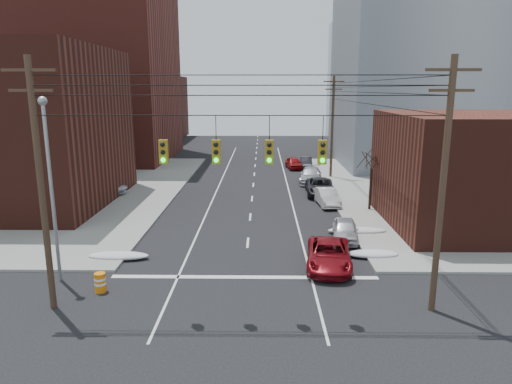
{
  "coord_description": "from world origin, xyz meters",
  "views": [
    {
      "loc": [
        0.91,
        -15.82,
        9.67
      ],
      "look_at": [
        0.51,
        13.52,
        3.0
      ],
      "focal_mm": 32.0,
      "sensor_mm": 36.0,
      "label": 1
    }
  ],
  "objects_px": {
    "construction_barrel": "(100,282)",
    "red_pickup": "(329,255)",
    "lot_car_c": "(14,203)",
    "parked_car_a": "(345,230)",
    "parked_car_b": "(327,197)",
    "parked_car_d": "(311,175)",
    "parked_car_f": "(306,162)",
    "parked_car_c": "(320,187)",
    "lot_car_a": "(53,202)",
    "parked_car_e": "(294,163)",
    "lot_car_d": "(39,190)",
    "lot_car_b": "(97,187)"
  },
  "relations": [
    {
      "from": "construction_barrel",
      "to": "lot_car_a",
      "type": "bearing_deg",
      "value": 121.33
    },
    {
      "from": "parked_car_c",
      "to": "parked_car_e",
      "type": "height_order",
      "value": "parked_car_c"
    },
    {
      "from": "lot_car_a",
      "to": "lot_car_b",
      "type": "distance_m",
      "value": 5.78
    },
    {
      "from": "parked_car_a",
      "to": "lot_car_a",
      "type": "bearing_deg",
      "value": 171.4
    },
    {
      "from": "parked_car_e",
      "to": "parked_car_d",
      "type": "bearing_deg",
      "value": -89.38
    },
    {
      "from": "parked_car_f",
      "to": "red_pickup",
      "type": "bearing_deg",
      "value": -90.54
    },
    {
      "from": "lot_car_c",
      "to": "parked_car_a",
      "type": "bearing_deg",
      "value": -116.96
    },
    {
      "from": "parked_car_b",
      "to": "lot_car_c",
      "type": "height_order",
      "value": "lot_car_c"
    },
    {
      "from": "red_pickup",
      "to": "parked_car_c",
      "type": "relative_size",
      "value": 0.94
    },
    {
      "from": "parked_car_e",
      "to": "lot_car_a",
      "type": "xyz_separation_m",
      "value": [
        -20.6,
        -20.6,
        0.12
      ]
    },
    {
      "from": "parked_car_c",
      "to": "construction_barrel",
      "type": "xyz_separation_m",
      "value": [
        -13.25,
        -20.92,
        -0.27
      ]
    },
    {
      "from": "parked_car_e",
      "to": "lot_car_d",
      "type": "distance_m",
      "value": 28.85
    },
    {
      "from": "lot_car_d",
      "to": "parked_car_e",
      "type": "bearing_deg",
      "value": -66.83
    },
    {
      "from": "parked_car_f",
      "to": "lot_car_a",
      "type": "distance_m",
      "value": 30.89
    },
    {
      "from": "parked_car_c",
      "to": "lot_car_d",
      "type": "distance_m",
      "value": 25.4
    },
    {
      "from": "lot_car_d",
      "to": "parked_car_d",
      "type": "bearing_deg",
      "value": -84.14
    },
    {
      "from": "parked_car_b",
      "to": "construction_barrel",
      "type": "xyz_separation_m",
      "value": [
        -13.33,
        -17.1,
        -0.22
      ]
    },
    {
      "from": "parked_car_a",
      "to": "lot_car_b",
      "type": "distance_m",
      "value": 23.85
    },
    {
      "from": "lot_car_a",
      "to": "parked_car_e",
      "type": "bearing_deg",
      "value": -26.82
    },
    {
      "from": "red_pickup",
      "to": "construction_barrel",
      "type": "relative_size",
      "value": 5.34
    },
    {
      "from": "lot_car_d",
      "to": "construction_barrel",
      "type": "height_order",
      "value": "lot_car_d"
    },
    {
      "from": "parked_car_d",
      "to": "parked_car_e",
      "type": "height_order",
      "value": "parked_car_d"
    },
    {
      "from": "parked_car_a",
      "to": "lot_car_a",
      "type": "height_order",
      "value": "lot_car_a"
    },
    {
      "from": "red_pickup",
      "to": "construction_barrel",
      "type": "bearing_deg",
      "value": -157.18
    },
    {
      "from": "parked_car_b",
      "to": "lot_car_a",
      "type": "relative_size",
      "value": 1.06
    },
    {
      "from": "parked_car_a",
      "to": "parked_car_d",
      "type": "relative_size",
      "value": 0.74
    },
    {
      "from": "parked_car_a",
      "to": "parked_car_d",
      "type": "bearing_deg",
      "value": 98.82
    },
    {
      "from": "red_pickup",
      "to": "parked_car_e",
      "type": "xyz_separation_m",
      "value": [
        0.19,
        31.81,
        -0.01
      ]
    },
    {
      "from": "parked_car_b",
      "to": "parked_car_d",
      "type": "bearing_deg",
      "value": 86.07
    },
    {
      "from": "lot_car_a",
      "to": "lot_car_b",
      "type": "xyz_separation_m",
      "value": [
        1.57,
        5.56,
        0.08
      ]
    },
    {
      "from": "parked_car_e",
      "to": "lot_car_b",
      "type": "height_order",
      "value": "lot_car_b"
    },
    {
      "from": "lot_car_a",
      "to": "lot_car_b",
      "type": "height_order",
      "value": "lot_car_b"
    },
    {
      "from": "lot_car_c",
      "to": "construction_barrel",
      "type": "xyz_separation_m",
      "value": [
        11.65,
        -14.0,
        -0.38
      ]
    },
    {
      "from": "parked_car_b",
      "to": "parked_car_d",
      "type": "height_order",
      "value": "parked_car_d"
    },
    {
      "from": "parked_car_b",
      "to": "parked_car_c",
      "type": "relative_size",
      "value": 0.79
    },
    {
      "from": "parked_car_b",
      "to": "lot_car_a",
      "type": "distance_m",
      "value": 22.34
    },
    {
      "from": "construction_barrel",
      "to": "parked_car_e",
      "type": "bearing_deg",
      "value": 71.53
    },
    {
      "from": "parked_car_d",
      "to": "parked_car_e",
      "type": "bearing_deg",
      "value": 105.7
    },
    {
      "from": "parked_car_e",
      "to": "construction_barrel",
      "type": "distance_m",
      "value": 37.06
    },
    {
      "from": "lot_car_c",
      "to": "lot_car_d",
      "type": "height_order",
      "value": "lot_car_c"
    },
    {
      "from": "lot_car_c",
      "to": "parked_car_b",
      "type": "bearing_deg",
      "value": -96.39
    },
    {
      "from": "parked_car_d",
      "to": "parked_car_f",
      "type": "bearing_deg",
      "value": 95.35
    },
    {
      "from": "parked_car_f",
      "to": "construction_barrel",
      "type": "xyz_separation_m",
      "value": [
        -13.34,
        -36.03,
        -0.16
      ]
    },
    {
      "from": "parked_car_b",
      "to": "parked_car_f",
      "type": "bearing_deg",
      "value": 83.75
    },
    {
      "from": "parked_car_f",
      "to": "lot_car_d",
      "type": "relative_size",
      "value": 1.02
    },
    {
      "from": "parked_car_f",
      "to": "lot_car_a",
      "type": "bearing_deg",
      "value": -133.34
    },
    {
      "from": "parked_car_a",
      "to": "construction_barrel",
      "type": "bearing_deg",
      "value": -141.0
    },
    {
      "from": "parked_car_c",
      "to": "construction_barrel",
      "type": "distance_m",
      "value": 24.77
    },
    {
      "from": "construction_barrel",
      "to": "red_pickup",
      "type": "bearing_deg",
      "value": 16.11
    },
    {
      "from": "lot_car_a",
      "to": "red_pickup",
      "type": "bearing_deg",
      "value": -100.61
    }
  ]
}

